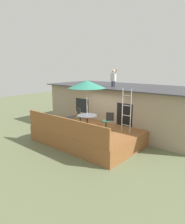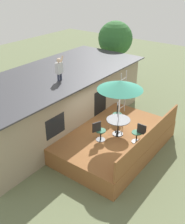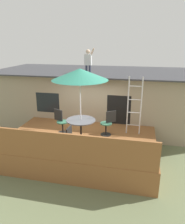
{
  "view_description": "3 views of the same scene",
  "coord_description": "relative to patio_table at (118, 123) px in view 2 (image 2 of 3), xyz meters",
  "views": [
    {
      "loc": [
        7.1,
        -7.98,
        4.04
      ],
      "look_at": [
        -0.44,
        0.83,
        1.47
      ],
      "focal_mm": 33.26,
      "sensor_mm": 36.0,
      "label": 1
    },
    {
      "loc": [
        -8.76,
        -5.4,
        7.32
      ],
      "look_at": [
        -0.21,
        1.01,
        1.64
      ],
      "focal_mm": 43.52,
      "sensor_mm": 36.0,
      "label": 2
    },
    {
      "loc": [
        2.0,
        -6.99,
        4.19
      ],
      "look_at": [
        0.21,
        1.07,
        1.44
      ],
      "focal_mm": 34.17,
      "sensor_mm": 36.0,
      "label": 3
    }
  ],
  "objects": [
    {
      "name": "step_ladder",
      "position": [
        1.81,
        0.89,
        0.51
      ],
      "size": [
        0.52,
        0.04,
        2.2
      ],
      "color": "silver",
      "rests_on": "deck"
    },
    {
      "name": "patio_umbrella",
      "position": [
        -0.0,
        0.0,
        1.76
      ],
      "size": [
        1.9,
        1.9,
        2.54
      ],
      "color": "silver",
      "rests_on": "deck"
    },
    {
      "name": "patio_table",
      "position": [
        0.0,
        0.0,
        0.0
      ],
      "size": [
        1.04,
        1.04,
        0.74
      ],
      "color": "black",
      "rests_on": "deck"
    },
    {
      "name": "patio_chair_left",
      "position": [
        -0.9,
        0.38,
        -0.13
      ],
      "size": [
        0.6,
        0.44,
        0.92
      ],
      "rotation": [
        0.0,
        0.0,
        -0.4
      ],
      "color": "black",
      "rests_on": "deck"
    },
    {
      "name": "house",
      "position": [
        -0.06,
        3.79,
        0.01
      ],
      "size": [
        10.5,
        4.5,
        2.79
      ],
      "color": "gray",
      "rests_on": "ground"
    },
    {
      "name": "patio_chair_near",
      "position": [
        -0.05,
        -1.02,
        -0.13
      ],
      "size": [
        0.44,
        0.62,
        0.92
      ],
      "rotation": [
        0.0,
        0.0,
        1.53
      ],
      "color": "black",
      "rests_on": "deck"
    },
    {
      "name": "person_figure",
      "position": [
        -0.43,
        2.94,
        2.01
      ],
      "size": [
        0.47,
        0.2,
        1.11
      ],
      "color": "#33384C",
      "rests_on": "house"
    },
    {
      "name": "ground_plane",
      "position": [
        -0.06,
        0.19,
        -1.39
      ],
      "size": [
        40.0,
        40.0,
        0.0
      ],
      "primitive_type": "plane",
      "color": "#66704C"
    },
    {
      "name": "deck",
      "position": [
        -0.06,
        0.19,
        -0.99
      ],
      "size": [
        5.46,
        3.63,
        0.8
      ],
      "primitive_type": "cube",
      "color": "brown",
      "rests_on": "ground"
    },
    {
      "name": "patio_chair_right",
      "position": [
        0.88,
        0.6,
        -0.13
      ],
      "size": [
        0.56,
        0.46,
        0.92
      ],
      "rotation": [
        0.0,
        0.0,
        -2.55
      ],
      "color": "black",
      "rests_on": "deck"
    },
    {
      "name": "deck_railing",
      "position": [
        -0.06,
        -1.58,
        -0.14
      ],
      "size": [
        5.36,
        0.08,
        0.9
      ],
      "primitive_type": "cube",
      "color": "brown",
      "rests_on": "deck"
    },
    {
      "name": "backyard_tree",
      "position": [
        6.42,
        4.34,
        1.82
      ],
      "size": [
        2.26,
        2.26,
        4.37
      ],
      "color": "brown",
      "rests_on": "ground"
    }
  ]
}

